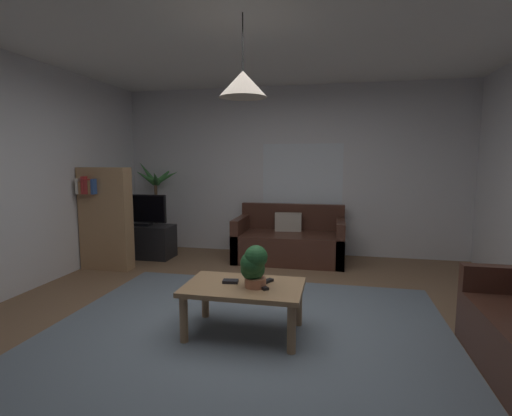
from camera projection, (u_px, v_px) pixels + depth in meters
floor at (249, 329)px, 3.42m from camera, size 5.43×5.77×0.02m
rug at (244, 338)px, 3.23m from camera, size 3.53×3.18×0.01m
wall_back at (290, 171)px, 6.09m from camera, size 5.55×0.06×2.65m
ceiling at (248, 16)px, 3.09m from camera, size 5.43×5.77×0.02m
window_pane at (302, 178)px, 6.03m from camera, size 1.25×0.01×1.07m
couch_under_window at (290, 242)px, 5.71m from camera, size 1.60×0.84×0.82m
coffee_table at (244, 293)px, 3.28m from camera, size 1.01×0.65×0.44m
book_on_table_0 at (231, 281)px, 3.32m from camera, size 0.14×0.10×0.02m
remote_on_table_0 at (262, 287)px, 3.19m from camera, size 0.14×0.15×0.02m
remote_on_table_1 at (266, 282)px, 3.32m from camera, size 0.12×0.16×0.02m
potted_plant_on_table at (254, 265)px, 3.19m from camera, size 0.24×0.24×0.36m
tv_stand at (144, 241)px, 5.91m from camera, size 0.90×0.44×0.50m
tv at (143, 210)px, 5.83m from camera, size 0.76×0.16×0.48m
potted_palm_corner at (157, 214)px, 6.36m from camera, size 0.85×0.73×1.51m
bookshelf_corner at (105, 218)px, 5.21m from camera, size 0.70×0.31×1.40m
pendant_lamp at (243, 84)px, 3.06m from camera, size 0.39×0.39×0.65m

